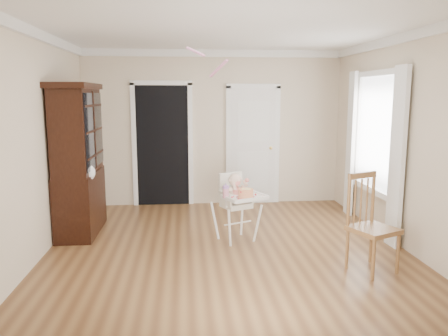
{
  "coord_description": "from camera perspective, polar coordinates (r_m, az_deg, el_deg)",
  "views": [
    {
      "loc": [
        -0.51,
        -5.19,
        1.94
      ],
      "look_at": [
        -0.01,
        0.32,
        1.01
      ],
      "focal_mm": 35.0,
      "sensor_mm": 36.0,
      "label": 1
    }
  ],
  "objects": [
    {
      "name": "wall_right",
      "position": [
        5.91,
        22.76,
        3.1
      ],
      "size": [
        0.0,
        5.0,
        5.0
      ],
      "primitive_type": "plane",
      "rotation": [
        1.57,
        0.0,
        -1.57
      ],
      "color": "beige",
      "rests_on": "floor"
    },
    {
      "name": "baby",
      "position": [
        5.8,
        1.52,
        -2.76
      ],
      "size": [
        0.31,
        0.22,
        0.4
      ],
      "rotation": [
        0.0,
        0.0,
        0.43
      ],
      "color": "beige",
      "rests_on": "high_chair"
    },
    {
      "name": "sippy_cup",
      "position": [
        5.54,
        0.24,
        -3.07
      ],
      "size": [
        0.08,
        0.08,
        0.2
      ],
      "rotation": [
        0.0,
        0.0,
        0.43
      ],
      "color": "#CD7D92",
      "rests_on": "high_chair"
    },
    {
      "name": "doorway",
      "position": [
        7.73,
        -8.04,
        3.29
      ],
      "size": [
        1.06,
        0.05,
        2.22
      ],
      "color": "black",
      "rests_on": "wall_back"
    },
    {
      "name": "window_right",
      "position": [
        6.6,
        18.95,
        3.37
      ],
      "size": [
        0.13,
        1.84,
        2.3
      ],
      "color": "white",
      "rests_on": "wall_right"
    },
    {
      "name": "cake",
      "position": [
        5.56,
        2.87,
        -3.32
      ],
      "size": [
        0.25,
        0.25,
        0.12
      ],
      "color": "silver",
      "rests_on": "high_chair"
    },
    {
      "name": "crown_molding",
      "position": [
        5.26,
        0.49,
        17.22
      ],
      "size": [
        4.5,
        5.0,
        0.12
      ],
      "primitive_type": null,
      "color": "white",
      "rests_on": "ceiling"
    },
    {
      "name": "wall_back",
      "position": [
        7.73,
        -1.37,
        5.18
      ],
      "size": [
        4.5,
        0.0,
        4.5
      ],
      "primitive_type": "plane",
      "rotation": [
        1.57,
        0.0,
        0.0
      ],
      "color": "beige",
      "rests_on": "floor"
    },
    {
      "name": "china_cabinet",
      "position": [
        6.4,
        -18.44,
        1.06
      ],
      "size": [
        0.55,
        1.24,
        2.09
      ],
      "color": "black",
      "rests_on": "floor"
    },
    {
      "name": "high_chair",
      "position": [
        5.81,
        1.62,
        -4.07
      ],
      "size": [
        0.74,
        0.81,
        0.93
      ],
      "rotation": [
        0.0,
        0.0,
        0.43
      ],
      "color": "white",
      "rests_on": "floor"
    },
    {
      "name": "streamer",
      "position": [
        5.14,
        -3.79,
        14.95
      ],
      "size": [
        0.21,
        0.47,
        0.15
      ],
      "primitive_type": null,
      "rotation": [
        0.26,
        0.0,
        0.37
      ],
      "color": "pink",
      "rests_on": "ceiling"
    },
    {
      "name": "ceiling",
      "position": [
        5.27,
        0.49,
        17.86
      ],
      "size": [
        5.0,
        5.0,
        0.0
      ],
      "primitive_type": "plane",
      "rotation": [
        3.14,
        0.0,
        0.0
      ],
      "color": "white",
      "rests_on": "wall_back"
    },
    {
      "name": "dining_chair",
      "position": [
        5.12,
        18.65,
        -7.21
      ],
      "size": [
        0.58,
        0.58,
        1.08
      ],
      "rotation": [
        0.0,
        0.0,
        0.42
      ],
      "color": "brown",
      "rests_on": "floor"
    },
    {
      "name": "floor",
      "position": [
        5.56,
        0.45,
        -10.83
      ],
      "size": [
        5.0,
        5.0,
        0.0
      ],
      "primitive_type": "plane",
      "color": "brown",
      "rests_on": "ground"
    },
    {
      "name": "closet_door",
      "position": [
        7.82,
        3.79,
        2.81
      ],
      "size": [
        0.96,
        0.09,
        2.13
      ],
      "color": "white",
      "rests_on": "wall_back"
    },
    {
      "name": "wall_left",
      "position": [
        5.5,
        -23.57,
        2.62
      ],
      "size": [
        0.0,
        5.0,
        5.0
      ],
      "primitive_type": "plane",
      "rotation": [
        1.57,
        0.0,
        1.57
      ],
      "color": "beige",
      "rests_on": "floor"
    }
  ]
}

